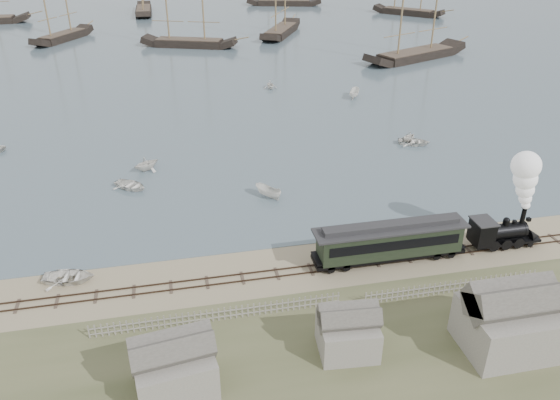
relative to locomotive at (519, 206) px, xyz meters
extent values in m
plane|color=tan|center=(-21.23, 2.00, -4.11)|extent=(600.00, 600.00, 0.00)
cube|color=#37281E|center=(-21.23, -0.50, -4.01)|extent=(120.00, 0.08, 0.12)
cube|color=#37281E|center=(-21.23, 0.50, -4.01)|extent=(120.00, 0.08, 0.12)
cube|color=#3D3027|center=(-21.23, 0.00, -4.08)|extent=(120.00, 1.80, 0.06)
cube|color=black|center=(-0.72, 0.00, -3.43)|extent=(6.46, 1.90, 0.24)
cylinder|color=black|center=(-1.10, 0.00, -2.48)|extent=(3.99, 1.43, 1.43)
cube|color=black|center=(-3.20, 0.00, -2.29)|extent=(1.71, 2.09, 2.19)
cube|color=#2A2A2D|center=(-3.20, 0.00, -1.14)|extent=(1.90, 2.28, 0.11)
cylinder|color=black|center=(0.70, 0.00, -1.19)|extent=(0.42, 0.42, 1.52)
sphere|color=black|center=(-0.91, 0.00, -1.36)|extent=(0.61, 0.61, 0.61)
cone|color=black|center=(2.32, 0.00, -3.52)|extent=(1.33, 1.90, 1.90)
cube|color=black|center=(1.37, 0.00, -1.53)|extent=(0.33, 0.33, 0.33)
cube|color=black|center=(-12.12, 0.00, -3.41)|extent=(13.71, 2.25, 0.34)
cube|color=black|center=(-12.12, 0.00, -2.04)|extent=(12.73, 2.45, 2.45)
cube|color=black|center=(-12.12, -1.24, -1.80)|extent=(11.75, 0.06, 0.88)
cube|color=black|center=(-12.12, 1.24, -1.80)|extent=(11.75, 0.06, 0.88)
cube|color=#2A2A2D|center=(-12.12, 0.00, -0.77)|extent=(13.71, 2.64, 0.18)
cube|color=#2A2A2D|center=(-12.12, 0.00, -0.47)|extent=(12.24, 1.17, 0.44)
imported|color=white|center=(-39.60, 2.61, -3.66)|extent=(3.69, 4.72, 0.89)
imported|color=white|center=(-35.00, 19.17, -3.63)|extent=(4.81, 4.94, 0.84)
imported|color=white|center=(-33.26, 23.84, -3.19)|extent=(4.13, 4.26, 1.71)
imported|color=white|center=(-20.35, 13.88, -3.40)|extent=(3.35, 3.18, 1.30)
imported|color=white|center=(1.40, 24.63, -3.62)|extent=(4.32, 4.96, 0.86)
imported|color=white|center=(1.18, 25.84, -3.37)|extent=(3.31, 3.41, 1.37)
imported|color=white|center=(0.23, 45.72, -3.33)|extent=(3.93, 3.02, 1.44)
imported|color=white|center=(-12.36, 53.62, -3.34)|extent=(2.81, 2.46, 1.42)
camera|label=1|loc=(-29.92, -37.57, 23.65)|focal=35.00mm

